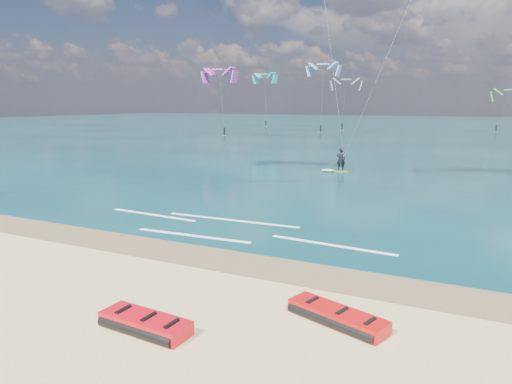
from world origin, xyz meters
The scene contains 8 objects.
ground centered at (0.00, 40.00, 0.00)m, with size 320.00×320.00×0.00m, color tan.
wet_sand_strip centered at (0.00, 3.00, 0.00)m, with size 320.00×2.40×0.01m, color brown.
sea centered at (0.00, 104.00, 0.02)m, with size 320.00×200.00×0.04m, color #092B34.
packed_kite_left centered at (2.33, -2.57, 0.00)m, with size 2.71×1.23×0.45m, color red, non-canonical shape.
packed_kite_mid centered at (6.66, -0.04, 0.00)m, with size 2.97×1.16×0.42m, color red, non-canonical shape.
kitesurfer_main centered at (1.51, 22.19, 9.31)m, with size 11.37×10.59×18.30m.
shoreline_foam centered at (-0.67, 6.77, 0.05)m, with size 15.14×3.62×0.01m.
distant_kites centered at (-11.29, 76.56, 5.52)m, with size 68.84×35.54×12.73m.
Camera 1 is at (9.54, -11.09, 5.73)m, focal length 32.00 mm.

